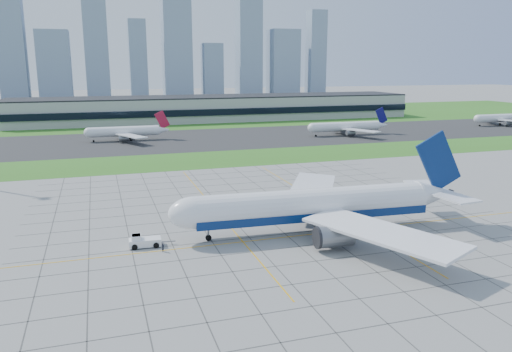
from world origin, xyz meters
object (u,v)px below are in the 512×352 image
(airliner, at_px, (315,206))
(distant_jet_1, at_px, (126,131))
(pushback_tug, at_px, (143,241))
(crew_near, at_px, (163,247))
(distant_jet_3, at_px, (501,118))
(distant_jet_2, at_px, (347,126))
(crew_far, at_px, (417,241))

(airliner, height_order, distant_jet_1, airliner)
(pushback_tug, xyz_separation_m, crew_near, (3.33, -4.00, -0.24))
(distant_jet_3, bearing_deg, pushback_tug, -147.14)
(distant_jet_3, bearing_deg, distant_jet_1, 178.90)
(pushback_tug, height_order, crew_near, pushback_tug)
(distant_jet_1, bearing_deg, distant_jet_2, -7.59)
(distant_jet_2, xyz_separation_m, distant_jet_3, (108.86, 10.47, -0.00))
(crew_near, xyz_separation_m, distant_jet_2, (112.46, 138.61, 3.60))
(pushback_tug, relative_size, crew_near, 5.18)
(crew_near, bearing_deg, distant_jet_3, -18.04)
(pushback_tug, relative_size, distant_jet_3, 0.22)
(crew_far, distance_m, distant_jet_3, 235.56)
(airliner, height_order, pushback_tug, airliner)
(crew_near, distance_m, distant_jet_3, 266.88)
(distant_jet_1, distance_m, distant_jet_2, 111.11)
(distant_jet_1, height_order, distant_jet_3, same)
(crew_near, relative_size, crew_far, 1.03)
(crew_near, xyz_separation_m, crew_far, (49.13, -11.62, -0.03))
(pushback_tug, distance_m, distant_jet_2, 177.60)
(distant_jet_2, bearing_deg, crew_far, -112.86)
(distant_jet_1, bearing_deg, distant_jet_3, -1.10)
(crew_far, xyz_separation_m, distant_jet_3, (172.19, 160.71, 3.63))
(crew_near, bearing_deg, pushback_tug, 77.80)
(distant_jet_2, bearing_deg, distant_jet_3, 5.50)
(crew_far, relative_size, distant_jet_2, 0.04)
(crew_far, height_order, distant_jet_2, distant_jet_2)
(pushback_tug, xyz_separation_m, crew_far, (52.47, -15.62, -0.27))
(crew_far, xyz_separation_m, distant_jet_2, (63.33, 150.24, 3.63))
(crew_near, height_order, distant_jet_2, distant_jet_2)
(crew_far, distance_m, distant_jet_2, 163.08)
(crew_near, height_order, distant_jet_3, distant_jet_3)
(crew_far, relative_size, distant_jet_3, 0.04)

